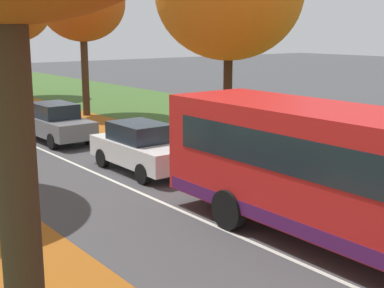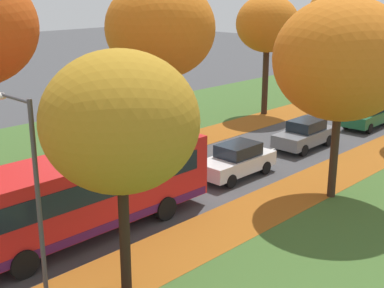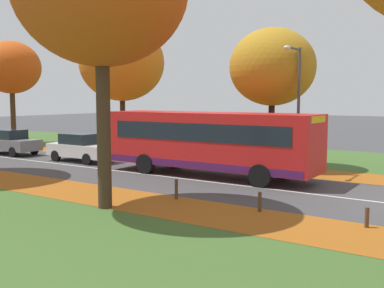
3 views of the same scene
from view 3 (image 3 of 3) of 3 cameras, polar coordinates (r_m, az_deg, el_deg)
name	(u,v)px [view 3 (image 3 of 3)]	position (r m, az deg, el deg)	size (l,w,h in m)	color
leaf_litter_left	(46,186)	(19.68, -18.07, -5.10)	(2.80, 60.00, 0.00)	#9E5619
grass_verge_right	(145,147)	(33.57, -5.97, -0.43)	(12.00, 90.00, 0.01)	#3D6028
leaf_litter_right	(175,161)	(26.32, -2.21, -2.11)	(2.80, 60.00, 0.00)	#9E5619
road_centre_line	(43,162)	(27.15, -18.38, -2.17)	(0.12, 80.00, 0.01)	silver
tree_right_near	(272,67)	(23.93, 10.17, 9.58)	(4.46, 4.46, 7.27)	black
tree_right_mid	(122,63)	(30.51, -8.90, 10.16)	(5.62, 5.62, 8.53)	#382619
tree_right_far	(11,68)	(38.55, -21.97, 8.97)	(4.58, 4.58, 8.13)	#422D1E
bollard_second	(367,218)	(13.72, 21.32, -8.71)	(0.12, 0.12, 0.58)	#4C3823
bollard_third	(260,202)	(14.70, 8.60, -7.30)	(0.12, 0.12, 0.64)	#4C3823
bollard_fourth	(176,189)	(16.29, -2.01, -5.77)	(0.12, 0.12, 0.74)	#4C3823
streetlamp_right	(296,96)	(21.61, 13.10, 5.93)	(1.89, 0.28, 6.00)	#47474C
bus	(209,140)	(21.02, 2.16, 0.53)	(2.71, 10.41, 2.98)	red
car_white_lead	(81,148)	(26.65, -13.90, -0.44)	(1.81, 4.21, 1.62)	silver
car_grey_following	(10,142)	(31.45, -22.06, 0.24)	(1.84, 4.23, 1.62)	slate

